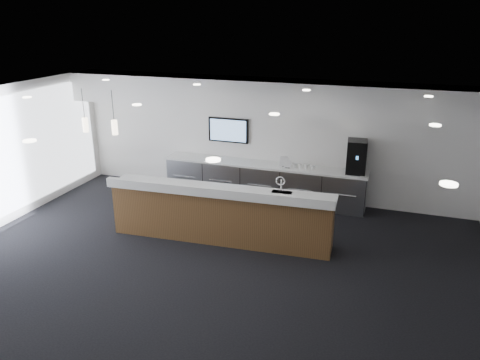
% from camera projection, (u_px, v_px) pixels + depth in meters
% --- Properties ---
extents(ground, '(10.00, 10.00, 0.00)m').
position_uv_depth(ground, '(207.00, 271.00, 8.53)').
color(ground, black).
rests_on(ground, ground).
extents(ceiling, '(10.00, 8.00, 0.02)m').
position_uv_depth(ceiling, '(202.00, 107.00, 7.52)').
color(ceiling, black).
rests_on(ceiling, back_wall).
extents(back_wall, '(10.00, 0.02, 3.00)m').
position_uv_depth(back_wall, '(268.00, 138.00, 11.58)').
color(back_wall, white).
rests_on(back_wall, ground).
extents(soffit_bulkhead, '(10.00, 0.90, 0.70)m').
position_uv_depth(soffit_bulkhead, '(263.00, 95.00, 10.80)').
color(soffit_bulkhead, white).
rests_on(soffit_bulkhead, back_wall).
extents(alcove_panel, '(9.80, 0.06, 1.40)m').
position_uv_depth(alcove_panel, '(267.00, 135.00, 11.52)').
color(alcove_panel, white).
rests_on(alcove_panel, back_wall).
extents(back_credenza, '(5.06, 0.66, 0.95)m').
position_uv_depth(back_credenza, '(263.00, 182.00, 11.61)').
color(back_credenza, gray).
rests_on(back_credenza, ground).
extents(wall_tv, '(1.05, 0.08, 0.62)m').
position_uv_depth(wall_tv, '(228.00, 130.00, 11.75)').
color(wall_tv, black).
rests_on(wall_tv, back_wall).
extents(pendant_left, '(0.12, 0.12, 0.30)m').
position_uv_depth(pendant_left, '(107.00, 130.00, 9.21)').
color(pendant_left, '#FFE8C6').
rests_on(pendant_left, ceiling).
extents(pendant_right, '(0.12, 0.12, 0.30)m').
position_uv_depth(pendant_right, '(77.00, 128.00, 9.43)').
color(pendant_right, '#FFE8C6').
rests_on(pendant_right, ceiling).
extents(ceiling_can_lights, '(7.00, 5.00, 0.02)m').
position_uv_depth(ceiling_can_lights, '(202.00, 109.00, 7.53)').
color(ceiling_can_lights, white).
rests_on(ceiling_can_lights, ceiling).
extents(service_counter, '(4.64, 1.03, 1.49)m').
position_uv_depth(service_counter, '(221.00, 214.00, 9.51)').
color(service_counter, brown).
rests_on(service_counter, ground).
extents(coffee_machine, '(0.48, 0.59, 0.77)m').
position_uv_depth(coffee_machine, '(356.00, 156.00, 10.70)').
color(coffee_machine, black).
rests_on(coffee_machine, back_credenza).
extents(info_sign_left, '(0.16, 0.05, 0.22)m').
position_uv_depth(info_sign_left, '(287.00, 163.00, 11.10)').
color(info_sign_left, white).
rests_on(info_sign_left, back_credenza).
extents(info_sign_right, '(0.19, 0.08, 0.26)m').
position_uv_depth(info_sign_right, '(284.00, 161.00, 11.19)').
color(info_sign_right, white).
rests_on(info_sign_right, back_credenza).
extents(cup_0, '(0.11, 0.11, 0.10)m').
position_uv_depth(cup_0, '(313.00, 167.00, 11.00)').
color(cup_0, white).
rests_on(cup_0, back_credenza).
extents(cup_1, '(0.15, 0.15, 0.10)m').
position_uv_depth(cup_1, '(307.00, 167.00, 11.04)').
color(cup_1, white).
rests_on(cup_1, back_credenza).
extents(cup_2, '(0.14, 0.14, 0.10)m').
position_uv_depth(cup_2, '(301.00, 166.00, 11.09)').
color(cup_2, white).
rests_on(cup_2, back_credenza).
extents(cup_3, '(0.14, 0.14, 0.10)m').
position_uv_depth(cup_3, '(295.00, 166.00, 11.13)').
color(cup_3, white).
rests_on(cup_3, back_credenza).
extents(cup_4, '(0.15, 0.15, 0.10)m').
position_uv_depth(cup_4, '(289.00, 165.00, 11.17)').
color(cup_4, white).
rests_on(cup_4, back_credenza).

